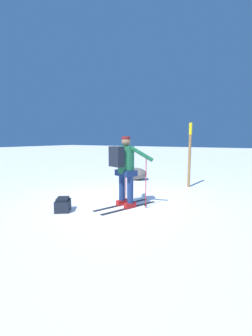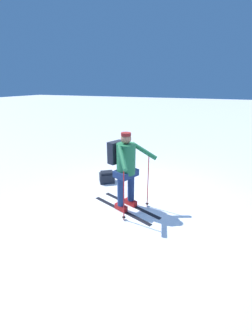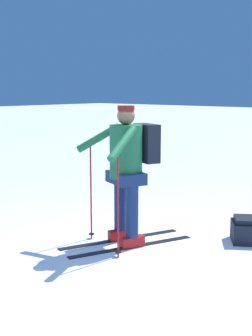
{
  "view_description": "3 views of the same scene",
  "coord_description": "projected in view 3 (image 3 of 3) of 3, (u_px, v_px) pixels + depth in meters",
  "views": [
    {
      "loc": [
        3.1,
        -4.86,
        1.64
      ],
      "look_at": [
        0.43,
        -0.26,
        0.95
      ],
      "focal_mm": 24.0,
      "sensor_mm": 36.0,
      "label": 1
    },
    {
      "loc": [
        4.48,
        1.44,
        2.61
      ],
      "look_at": [
        0.43,
        -0.26,
        0.95
      ],
      "focal_mm": 24.0,
      "sensor_mm": 36.0,
      "label": 2
    },
    {
      "loc": [
        -3.23,
        3.9,
        1.89
      ],
      "look_at": [
        0.43,
        -0.26,
        0.95
      ],
      "focal_mm": 50.0,
      "sensor_mm": 36.0,
      "label": 3
    }
  ],
  "objects": [
    {
      "name": "skier",
      "position": [
        128.0,
        163.0,
        5.64
      ],
      "size": [
        1.11,
        1.68,
        1.7
      ],
      "color": "black",
      "rests_on": "ground_plane"
    },
    {
      "name": "dropped_backpack",
      "position": [
        245.0,
        230.0,
        5.83
      ],
      "size": [
        0.49,
        0.51,
        0.31
      ],
      "color": "black",
      "rests_on": "ground_plane"
    },
    {
      "name": "ground_plane",
      "position": [
        139.0,
        257.0,
        5.31
      ],
      "size": [
        80.0,
        80.0,
        0.0
      ],
      "primitive_type": "plane",
      "color": "white"
    }
  ]
}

